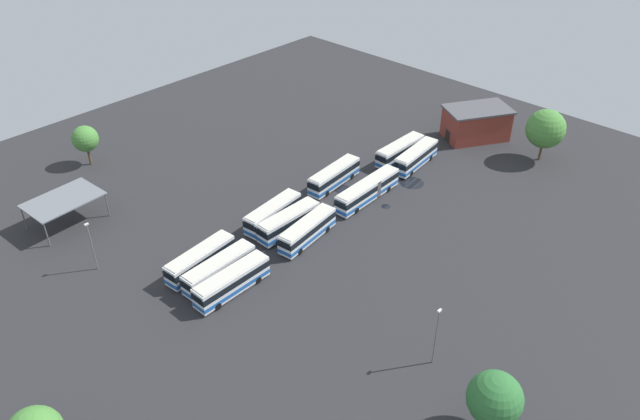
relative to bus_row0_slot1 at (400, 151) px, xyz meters
name	(u,v)px	position (x,y,z in m)	size (l,w,h in m)	color
ground_plane	(321,211)	(21.90, 1.05, -1.80)	(121.03, 121.03, 0.00)	#28282B
bus_row0_slot1	(400,151)	(0.00, 0.00, 0.00)	(11.16, 2.62, 3.41)	silver
bus_row0_slot2	(416,157)	(-0.10, 3.42, 0.00)	(11.28, 3.64, 3.41)	silver
bus_row1_slot0	(334,176)	(14.60, -2.70, 0.00)	(11.36, 3.47, 3.41)	silver
bus_row1_slot2	(368,190)	(14.20, 4.23, 0.00)	(13.78, 2.94, 3.41)	silver
bus_row2_slot0	(273,213)	(29.19, -2.03, 0.00)	(10.79, 3.57, 3.41)	silver
bus_row2_slot1	(289,222)	(29.05, 1.27, 0.00)	(10.77, 2.68, 3.41)	silver
bus_row2_slot2	(307,230)	(28.73, 4.83, 0.00)	(11.08, 3.83, 3.41)	silver
bus_row3_slot0	(200,260)	(43.67, -1.08, 0.00)	(11.10, 3.49, 3.41)	silver
bus_row3_slot1	(219,269)	(43.22, 2.45, 0.00)	(11.19, 2.92, 3.41)	silver
bus_row3_slot2	(232,281)	(43.67, 5.58, 0.00)	(11.30, 2.67, 3.41)	silver
depot_building	(476,123)	(-16.74, 5.21, 1.25)	(14.04, 12.48, 6.07)	maroon
maintenance_shelter	(63,200)	(50.59, -25.06, 2.28)	(11.09, 7.71, 4.28)	slate
lamp_post_near_entrance	(436,334)	(35.79, 31.80, 2.73)	(0.56, 0.28, 8.23)	slate
lamp_post_mid_lot	(92,244)	(53.42, -11.72, 2.45)	(0.56, 0.28, 7.68)	slate
tree_west_edge	(85,139)	(38.97, -38.96, 3.25)	(4.56, 4.56, 7.36)	brown
tree_east_edge	(546,129)	(-17.20, 18.34, 4.34)	(6.86, 6.86, 9.58)	brown
tree_north_edge	(495,399)	(39.58, 41.26, 3.23)	(5.66, 5.66, 7.87)	brown
puddle_between_rows	(343,189)	(14.63, -0.70, -1.80)	(2.86, 2.86, 0.01)	black
puddle_back_corner	(344,168)	(9.22, -5.21, -1.80)	(4.17, 4.17, 0.01)	black
puddle_front_lane	(386,207)	(13.76, 7.73, -1.80)	(1.47, 1.47, 0.01)	black
puddle_centre_drain	(412,183)	(5.03, 6.44, -1.80)	(4.11, 4.11, 0.01)	black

